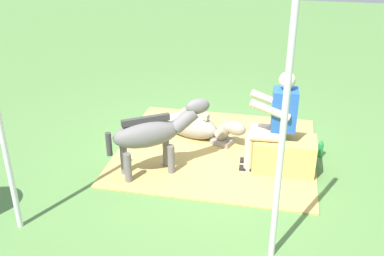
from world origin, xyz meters
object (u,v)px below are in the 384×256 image
tent_pole_left (282,144)px  person_seated (274,118)px  hay_bale (284,155)px  soda_bottle (321,148)px  pony_standing (153,133)px  pony_lying (196,126)px

tent_pole_left → person_seated: bearing=-86.6°
hay_bale → soda_bottle: hay_bale is taller
hay_bale → tent_pole_left: size_ratio=0.31×
soda_bottle → tent_pole_left: size_ratio=0.10×
person_seated → pony_standing: (1.45, 0.40, -0.16)m
person_seated → tent_pole_left: size_ratio=0.54×
person_seated → pony_lying: bearing=-31.1°
hay_bale → pony_lying: hay_bale is taller
pony_lying → tent_pole_left: bearing=117.7°
pony_standing → soda_bottle: pony_standing is taller
tent_pole_left → pony_standing: bearing=-38.8°
pony_standing → hay_bale: bearing=-165.9°
hay_bale → person_seated: person_seated is taller
pony_lying → person_seated: bearing=148.9°
hay_bale → pony_lying: 1.45m
person_seated → pony_standing: 1.51m
person_seated → tent_pole_left: tent_pole_left is taller
pony_lying → tent_pole_left: 2.82m
person_seated → pony_lying: 1.41m
pony_lying → soda_bottle: size_ratio=5.18×
person_seated → soda_bottle: person_seated is taller
person_seated → pony_lying: (1.12, -0.67, -0.54)m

